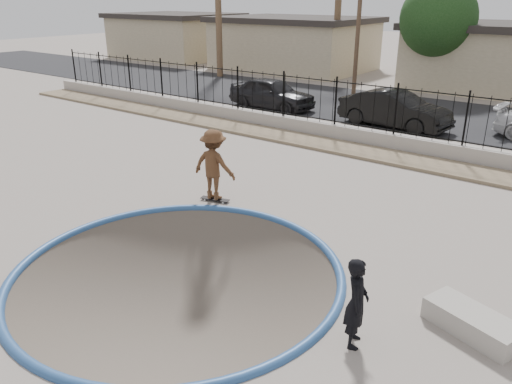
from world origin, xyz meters
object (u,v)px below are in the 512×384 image
object	(u,v)px
videographer	(357,303)
car_a	(272,93)
skateboard	(215,199)
concrete_ledge	(472,322)
car_b	(395,109)
skater	(214,168)

from	to	relation	value
videographer	car_a	distance (m)	18.49
skateboard	concrete_ledge	world-z (taller)	concrete_ledge
concrete_ledge	car_b	world-z (taller)	car_b
car_a	skateboard	bearing A→B (deg)	-150.66
videographer	concrete_ledge	size ratio (longest dim) A/B	1.00
skater	videographer	distance (m)	6.81
skateboard	car_a	bearing A→B (deg)	102.67
skater	concrete_ledge	world-z (taller)	skater
skateboard	videographer	size ratio (longest dim) A/B	0.55
videographer	skateboard	bearing A→B (deg)	39.05
concrete_ledge	car_b	bearing A→B (deg)	117.95
videographer	concrete_ledge	xyz separation A→B (m)	(1.50, 1.50, -0.60)
skateboard	car_b	bearing A→B (deg)	70.98
videographer	car_b	world-z (taller)	car_b
concrete_ledge	car_b	size ratio (longest dim) A/B	0.33
car_a	car_b	world-z (taller)	car_b
skater	car_b	world-z (taller)	skater
skateboard	skater	bearing A→B (deg)	-131.83
concrete_ledge	car_b	xyz separation A→B (m)	(-6.76, 12.75, 0.63)
car_a	car_b	distance (m)	6.54
skater	skateboard	size ratio (longest dim) A/B	2.28
concrete_ledge	skater	bearing A→B (deg)	166.69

